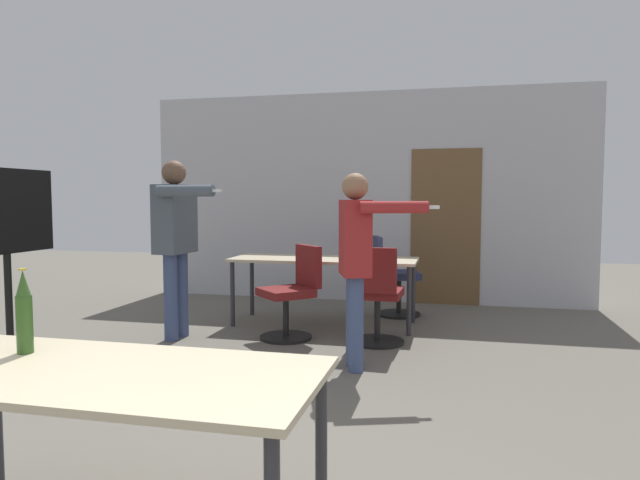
{
  "coord_description": "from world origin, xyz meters",
  "views": [
    {
      "loc": [
        1.2,
        -1.34,
        1.4
      ],
      "look_at": [
        0.26,
        2.67,
        1.1
      ],
      "focal_mm": 32.0,
      "sensor_mm": 36.0,
      "label": 1
    }
  ],
  "objects_px": {
    "office_chair_far_left": "(293,295)",
    "office_chair_side_rolled": "(376,298)",
    "person_far_watching": "(357,251)",
    "office_chair_mid_tucked": "(393,278)",
    "beer_bottle": "(24,313)",
    "tv_screen": "(6,243)",
    "person_left_plaid": "(176,232)"
  },
  "relations": [
    {
      "from": "person_far_watching",
      "to": "office_chair_mid_tucked",
      "type": "relative_size",
      "value": 1.69
    },
    {
      "from": "office_chair_mid_tucked",
      "to": "beer_bottle",
      "type": "relative_size",
      "value": 2.61
    },
    {
      "from": "person_far_watching",
      "to": "office_chair_far_left",
      "type": "distance_m",
      "value": 1.31
    },
    {
      "from": "office_chair_far_left",
      "to": "office_chair_mid_tucked",
      "type": "bearing_deg",
      "value": -77.0
    },
    {
      "from": "tv_screen",
      "to": "office_chair_side_rolled",
      "type": "bearing_deg",
      "value": -65.79
    },
    {
      "from": "person_left_plaid",
      "to": "office_chair_side_rolled",
      "type": "distance_m",
      "value": 2.07
    },
    {
      "from": "person_far_watching",
      "to": "office_chair_far_left",
      "type": "height_order",
      "value": "person_far_watching"
    },
    {
      "from": "person_far_watching",
      "to": "office_chair_mid_tucked",
      "type": "bearing_deg",
      "value": 160.17
    },
    {
      "from": "person_far_watching",
      "to": "beer_bottle",
      "type": "xyz_separation_m",
      "value": [
        -1.01,
        -2.52,
        -0.06
      ]
    },
    {
      "from": "office_chair_mid_tucked",
      "to": "office_chair_side_rolled",
      "type": "bearing_deg",
      "value": -15.65
    },
    {
      "from": "person_left_plaid",
      "to": "office_chair_mid_tucked",
      "type": "distance_m",
      "value": 2.63
    },
    {
      "from": "office_chair_far_left",
      "to": "office_chair_mid_tucked",
      "type": "xyz_separation_m",
      "value": [
        0.86,
        1.34,
        0.02
      ]
    },
    {
      "from": "person_far_watching",
      "to": "beer_bottle",
      "type": "height_order",
      "value": "person_far_watching"
    },
    {
      "from": "tv_screen",
      "to": "beer_bottle",
      "type": "height_order",
      "value": "tv_screen"
    },
    {
      "from": "beer_bottle",
      "to": "tv_screen",
      "type": "bearing_deg",
      "value": 133.28
    },
    {
      "from": "person_far_watching",
      "to": "office_chair_mid_tucked",
      "type": "xyz_separation_m",
      "value": [
        0.07,
        2.23,
        -0.52
      ]
    },
    {
      "from": "tv_screen",
      "to": "person_far_watching",
      "type": "relative_size",
      "value": 1.03
    },
    {
      "from": "tv_screen",
      "to": "office_chair_far_left",
      "type": "distance_m",
      "value": 2.59
    },
    {
      "from": "office_chair_side_rolled",
      "to": "person_far_watching",
      "type": "bearing_deg",
      "value": -91.53
    },
    {
      "from": "office_chair_far_left",
      "to": "office_chair_mid_tucked",
      "type": "distance_m",
      "value": 1.59
    },
    {
      "from": "person_left_plaid",
      "to": "beer_bottle",
      "type": "relative_size",
      "value": 4.89
    },
    {
      "from": "tv_screen",
      "to": "beer_bottle",
      "type": "relative_size",
      "value": 4.56
    },
    {
      "from": "office_chair_side_rolled",
      "to": "office_chair_mid_tucked",
      "type": "distance_m",
      "value": 1.43
    },
    {
      "from": "tv_screen",
      "to": "office_chair_side_rolled",
      "type": "height_order",
      "value": "tv_screen"
    },
    {
      "from": "office_chair_far_left",
      "to": "person_left_plaid",
      "type": "bearing_deg",
      "value": 60.04
    },
    {
      "from": "person_far_watching",
      "to": "office_chair_far_left",
      "type": "bearing_deg",
      "value": -156.34
    },
    {
      "from": "office_chair_far_left",
      "to": "office_chair_side_rolled",
      "type": "height_order",
      "value": "office_chair_side_rolled"
    },
    {
      "from": "person_far_watching",
      "to": "beer_bottle",
      "type": "distance_m",
      "value": 2.71
    },
    {
      "from": "office_chair_side_rolled",
      "to": "office_chair_mid_tucked",
      "type": "bearing_deg",
      "value": 92.11
    },
    {
      "from": "person_left_plaid",
      "to": "office_chair_mid_tucked",
      "type": "bearing_deg",
      "value": 134.67
    },
    {
      "from": "tv_screen",
      "to": "beer_bottle",
      "type": "distance_m",
      "value": 2.74
    },
    {
      "from": "office_chair_side_rolled",
      "to": "beer_bottle",
      "type": "xyz_separation_m",
      "value": [
        -1.06,
        -3.32,
        0.46
      ]
    }
  ]
}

